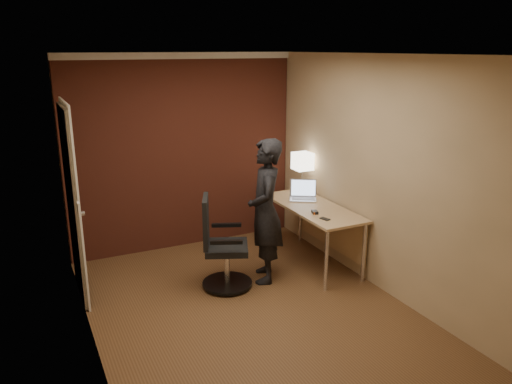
# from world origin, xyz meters

# --- Properties ---
(room) EXTENTS (4.00, 4.00, 4.00)m
(room) POSITION_xyz_m (-0.27, 1.54, 1.37)
(room) COLOR brown
(room) RESTS_ON ground
(desk) EXTENTS (0.60, 1.50, 0.73)m
(desk) POSITION_xyz_m (1.25, 0.70, 0.60)
(desk) COLOR tan
(desk) RESTS_ON ground
(desk_lamp) EXTENTS (0.22, 0.22, 0.54)m
(desk_lamp) POSITION_xyz_m (1.35, 1.24, 1.15)
(desk_lamp) COLOR silver
(desk_lamp) RESTS_ON desk
(laptop) EXTENTS (0.42, 0.39, 0.23)m
(laptop) POSITION_xyz_m (1.23, 1.02, 0.79)
(laptop) COLOR silver
(laptop) RESTS_ON desk
(mouse) EXTENTS (0.09, 0.11, 0.03)m
(mouse) POSITION_xyz_m (1.05, 0.46, 0.75)
(mouse) COLOR black
(mouse) RESTS_ON desk
(phone) EXTENTS (0.09, 0.13, 0.01)m
(phone) POSITION_xyz_m (1.04, 0.24, 0.73)
(phone) COLOR black
(phone) RESTS_ON desk
(office_chair) EXTENTS (0.60, 0.65, 1.02)m
(office_chair) POSITION_xyz_m (-0.06, 0.58, 0.45)
(office_chair) COLOR black
(office_chair) RESTS_ON ground
(person) EXTENTS (0.59, 0.70, 1.62)m
(person) POSITION_xyz_m (0.47, 0.55, 0.81)
(person) COLOR black
(person) RESTS_ON ground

